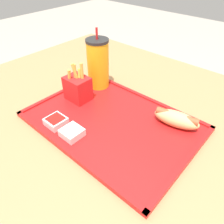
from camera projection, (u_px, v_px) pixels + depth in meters
dining_table at (109, 187)px, 0.86m from camera, size 1.17×0.99×0.71m
food_tray at (112, 122)px, 0.62m from camera, size 0.46×0.33×0.01m
soda_cup at (98, 64)px, 0.72m from camera, size 0.07×0.07×0.20m
hot_dog_far at (176, 119)px, 0.59m from camera, size 0.13×0.07×0.04m
fries_carton at (78, 88)px, 0.68m from camera, size 0.07×0.06×0.12m
sauce_cup_mayo at (72, 132)px, 0.56m from camera, size 0.05×0.05×0.02m
sauce_cup_ketchup at (56, 121)px, 0.60m from camera, size 0.05×0.05×0.02m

